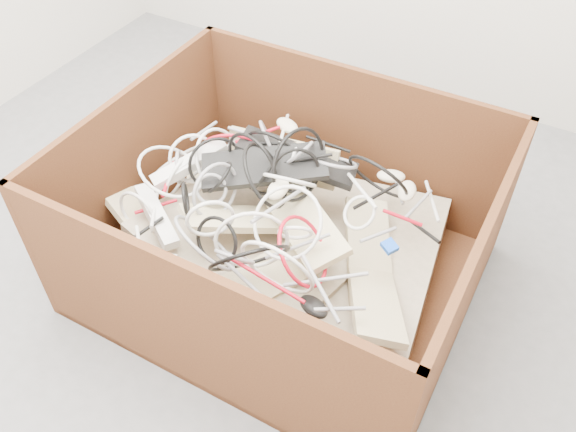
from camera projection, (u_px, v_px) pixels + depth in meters
The scene contains 8 objects.
ground at pixel (211, 262), 2.27m from camera, with size 3.00×3.00×0.00m, color #5A595C.
cardboard_box at pixel (281, 248), 2.12m from camera, with size 1.26×1.05×0.62m.
keyboard_pile at pixel (276, 214), 2.05m from camera, with size 1.18×0.85×0.36m.
mice_scatter at pixel (269, 206), 1.99m from camera, with size 0.92×0.86×0.22m.
power_strip_left at pixel (190, 164), 2.08m from camera, with size 0.28×0.05×0.04m, color silver.
power_strip_right at pixel (156, 216), 1.99m from camera, with size 0.27×0.05×0.04m, color silver.
vga_plug at pixel (390, 246), 1.86m from camera, with size 0.04×0.04×0.02m, color blue.
cable_tangle at pixel (252, 191), 1.96m from camera, with size 1.08×0.86×0.44m.
Camera 1 is at (0.97, -1.16, 1.72)m, focal length 37.56 mm.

